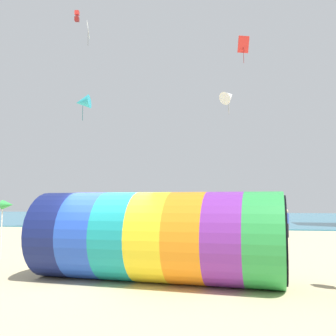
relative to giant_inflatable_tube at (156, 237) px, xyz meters
The scene contains 12 objects.
ground_plane 1.83m from the giant_inflatable_tube, behind, with size 120.00×120.00×0.00m, color #CCBA8C.
sea 39.31m from the giant_inflatable_tube, 91.96° to the left, with size 120.00×40.00×0.10m, color teal.
giant_inflatable_tube is the anchor object (origin of this frame).
kite_cyan_delta 16.30m from the giant_inflatable_tube, 121.35° to the left, with size 1.09×1.01×1.72m.
kite_white_diamond 17.09m from the giant_inflatable_tube, 121.50° to the left, with size 0.34×0.63×1.49m.
kite_red_diamond 17.35m from the giant_inflatable_tube, 77.74° to the left, with size 0.78×0.54×1.73m.
kite_red_box 23.33m from the giant_inflatable_tube, 121.61° to the left, with size 0.34×0.34×0.86m.
kite_white_delta 7.21m from the giant_inflatable_tube, 66.69° to the left, with size 0.88×0.91×1.10m.
bystander_near_water 14.73m from the giant_inflatable_tube, 69.00° to the left, with size 0.33×0.41×1.72m.
bystander_mid_beach 6.46m from the giant_inflatable_tube, 85.86° to the left, with size 0.38×0.42×1.64m.
bystander_far_left 13.91m from the giant_inflatable_tube, 74.45° to the left, with size 0.40×0.30×1.81m.
beach_flag 7.10m from the giant_inflatable_tube, 156.19° to the left, with size 0.47×0.36×2.26m.
Camera 1 is at (3.50, -10.16, 2.21)m, focal length 40.00 mm.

